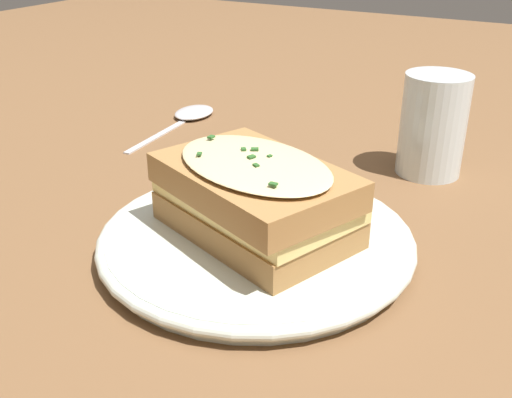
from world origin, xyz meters
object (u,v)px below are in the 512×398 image
object	(u,v)px
sandwich	(256,197)
water_glass	(433,125)
dinner_plate	(256,239)
spoon	(190,115)

from	to	relation	value
sandwich	water_glass	distance (m)	0.24
dinner_plate	water_glass	size ratio (longest dim) A/B	2.43
sandwich	spoon	xyz separation A→B (m)	(0.25, 0.24, -0.04)
water_glass	spoon	xyz separation A→B (m)	(0.03, 0.32, -0.05)
spoon	water_glass	bearing A→B (deg)	-8.98
sandwich	spoon	bearing A→B (deg)	43.55
spoon	sandwich	bearing A→B (deg)	-50.81
dinner_plate	water_glass	distance (m)	0.24
dinner_plate	water_glass	xyz separation A→B (m)	(0.22, -0.08, 0.04)
water_glass	spoon	distance (m)	0.32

